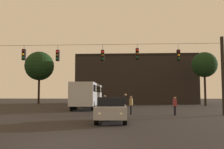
% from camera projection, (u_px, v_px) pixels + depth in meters
% --- Properties ---
extents(ground_plane, '(168.00, 168.00, 0.00)m').
position_uv_depth(ground_plane, '(110.00, 108.00, 33.24)').
color(ground_plane, black).
rests_on(ground_plane, ground).
extents(overhead_signal_span, '(20.50, 0.44, 6.49)m').
position_uv_depth(overhead_signal_span, '(100.00, 69.00, 21.43)').
color(overhead_signal_span, black).
rests_on(overhead_signal_span, ground).
extents(city_bus, '(2.74, 11.05, 3.00)m').
position_uv_depth(city_bus, '(88.00, 93.00, 30.75)').
color(city_bus, '#B7BCC6').
rests_on(city_bus, ground).
extents(car_near_right, '(1.93, 4.38, 1.52)m').
position_uv_depth(car_near_right, '(111.00, 109.00, 15.57)').
color(car_near_right, '#99999E').
rests_on(car_near_right, ground).
extents(pedestrian_crossing_left, '(0.30, 0.40, 1.57)m').
position_uv_depth(pedestrian_crossing_left, '(131.00, 104.00, 21.67)').
color(pedestrian_crossing_left, black).
rests_on(pedestrian_crossing_left, ground).
extents(pedestrian_crossing_center, '(0.29, 0.39, 1.79)m').
position_uv_depth(pedestrian_crossing_center, '(125.00, 102.00, 22.88)').
color(pedestrian_crossing_center, black).
rests_on(pedestrian_crossing_center, ground).
extents(pedestrian_crossing_right, '(0.25, 0.37, 1.65)m').
position_uv_depth(pedestrian_crossing_right, '(105.00, 103.00, 24.28)').
color(pedestrian_crossing_right, black).
rests_on(pedestrian_crossing_right, ground).
extents(pedestrian_near_bus, '(0.28, 0.38, 1.51)m').
position_uv_depth(pedestrian_near_bus, '(175.00, 105.00, 20.85)').
color(pedestrian_near_bus, black).
rests_on(pedestrian_near_bus, ground).
extents(corner_building, '(22.20, 8.58, 9.13)m').
position_uv_depth(corner_building, '(136.00, 80.00, 49.40)').
color(corner_building, black).
rests_on(corner_building, ground).
extents(tree_left_silhouette, '(3.93, 3.93, 8.33)m').
position_uv_depth(tree_left_silhouette, '(204.00, 65.00, 39.47)').
color(tree_left_silhouette, black).
rests_on(tree_left_silhouette, ground).
extents(tree_behind_building, '(5.55, 5.55, 10.00)m').
position_uv_depth(tree_behind_building, '(39.00, 66.00, 48.74)').
color(tree_behind_building, black).
rests_on(tree_behind_building, ground).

